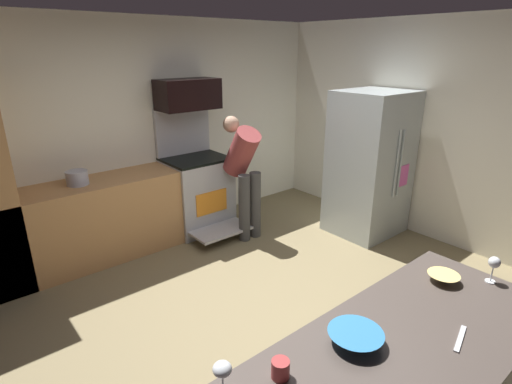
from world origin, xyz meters
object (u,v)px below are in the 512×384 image
(refrigerator, at_px, (370,164))
(mug_coffee, at_px, (280,369))
(mixing_bowl_large, at_px, (443,278))
(mixing_bowl_prep, at_px, (355,338))
(person_cook, at_px, (244,169))
(microwave, at_px, (188,94))
(stock_pot, at_px, (77,178))
(oven_range, at_px, (197,191))
(wine_glass_near, at_px, (494,264))
(wine_glass_mid, at_px, (222,371))

(refrigerator, xyz_separation_m, mug_coffee, (-3.18, -1.79, 0.05))
(mixing_bowl_large, relative_size, mixing_bowl_prep, 0.70)
(refrigerator, height_order, person_cook, refrigerator)
(microwave, distance_m, mixing_bowl_prep, 3.67)
(refrigerator, bearing_deg, mug_coffee, -150.59)
(stock_pot, bearing_deg, refrigerator, -25.56)
(oven_range, relative_size, mixing_bowl_prep, 5.67)
(oven_range, bearing_deg, mixing_bowl_large, -94.80)
(refrigerator, height_order, mixing_bowl_large, refrigerator)
(mixing_bowl_large, bearing_deg, wine_glass_near, -40.50)
(mixing_bowl_prep, xyz_separation_m, stock_pot, (-0.28, 3.32, 0.04))
(mixing_bowl_large, relative_size, stock_pot, 0.86)
(mixing_bowl_prep, distance_m, wine_glass_near, 1.10)
(oven_range, distance_m, person_cook, 0.74)
(wine_glass_near, xyz_separation_m, mug_coffee, (-1.50, 0.27, -0.08))
(microwave, bearing_deg, stock_pot, -176.77)
(wine_glass_mid, bearing_deg, oven_range, 60.19)
(person_cook, height_order, mug_coffee, person_cook)
(mixing_bowl_large, relative_size, mug_coffee, 2.22)
(mixing_bowl_prep, bearing_deg, wine_glass_near, -10.26)
(mixing_bowl_large, relative_size, wine_glass_mid, 1.15)
(wine_glass_mid, bearing_deg, microwave, 60.91)
(mixing_bowl_prep, height_order, wine_glass_near, wine_glass_near)
(oven_range, height_order, mixing_bowl_prep, oven_range)
(wine_glass_near, bearing_deg, wine_glass_mid, 168.61)
(mixing_bowl_large, bearing_deg, microwave, 85.33)
(microwave, xyz_separation_m, mixing_bowl_large, (-0.28, -3.41, -0.79))
(mixing_bowl_large, height_order, stock_pot, stock_pot)
(refrigerator, distance_m, person_cook, 1.57)
(mixing_bowl_prep, bearing_deg, stock_pot, 94.86)
(mixing_bowl_large, bearing_deg, refrigerator, 44.65)
(refrigerator, height_order, wine_glass_near, refrigerator)
(person_cook, xyz_separation_m, wine_glass_near, (-0.38, -2.94, 0.16))
(oven_range, distance_m, mug_coffee, 3.62)
(refrigerator, distance_m, mixing_bowl_large, 2.67)
(person_cook, bearing_deg, oven_range, 120.10)
(oven_range, distance_m, wine_glass_near, 3.54)
(oven_range, height_order, refrigerator, refrigerator)
(microwave, distance_m, wine_glass_near, 3.67)
(oven_range, xyz_separation_m, wine_glass_near, (-0.06, -3.51, 0.52))
(microwave, xyz_separation_m, mug_coffee, (-1.56, -3.33, -0.78))
(microwave, xyz_separation_m, mixing_bowl_prep, (-1.14, -3.40, -0.79))
(refrigerator, relative_size, wine_glass_mid, 10.85)
(oven_range, height_order, microwave, microwave)
(wine_glass_mid, distance_m, mug_coffee, 0.27)
(mixing_bowl_large, distance_m, stock_pot, 3.52)
(refrigerator, relative_size, mixing_bowl_prep, 6.55)
(microwave, relative_size, wine_glass_mid, 4.52)
(person_cook, xyz_separation_m, mixing_bowl_prep, (-1.46, -2.75, 0.06))
(person_cook, bearing_deg, refrigerator, -34.13)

